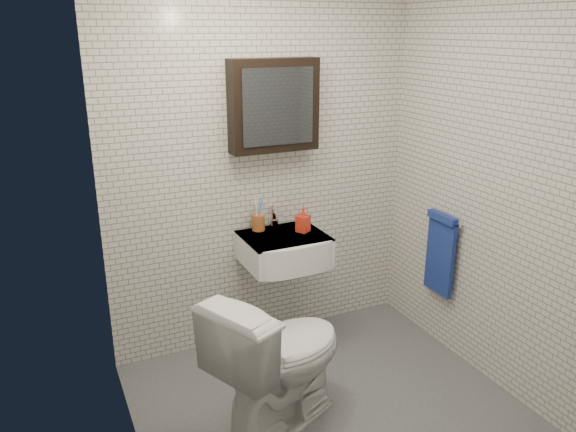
{
  "coord_description": "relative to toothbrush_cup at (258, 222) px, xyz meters",
  "views": [
    {
      "loc": [
        -1.42,
        -2.46,
        2.18
      ],
      "look_at": [
        -0.07,
        0.45,
        1.1
      ],
      "focal_mm": 35.0,
      "sensor_mm": 36.0,
      "label": 1
    }
  ],
  "objects": [
    {
      "name": "ground",
      "position": [
        0.07,
        -0.94,
        -0.91
      ],
      "size": [
        2.2,
        2.0,
        0.01
      ],
      "primitive_type": "cube",
      "color": "#505358",
      "rests_on": "ground"
    },
    {
      "name": "room_shell",
      "position": [
        0.07,
        -0.94,
        0.55
      ],
      "size": [
        2.22,
        2.02,
        2.51
      ],
      "color": "silver",
      "rests_on": "ground"
    },
    {
      "name": "washbasin",
      "position": [
        0.12,
        -0.21,
        -0.16
      ],
      "size": [
        0.55,
        0.5,
        0.2
      ],
      "color": "white",
      "rests_on": "room_shell"
    },
    {
      "name": "faucet",
      "position": [
        0.12,
        -0.01,
        0.01
      ],
      "size": [
        0.06,
        0.2,
        0.15
      ],
      "color": "silver",
      "rests_on": "washbasin"
    },
    {
      "name": "mirror_cabinet",
      "position": [
        0.12,
        -0.01,
        0.79
      ],
      "size": [
        0.6,
        0.15,
        0.6
      ],
      "color": "black",
      "rests_on": "room_shell"
    },
    {
      "name": "towel_rail",
      "position": [
        1.11,
        -0.59,
        -0.19
      ],
      "size": [
        0.09,
        0.3,
        0.58
      ],
      "color": "silver",
      "rests_on": "room_shell"
    },
    {
      "name": "toothbrush_cup",
      "position": [
        0.0,
        0.0,
        0.0
      ],
      "size": [
        0.12,
        0.12,
        0.25
      ],
      "rotation": [
        0.0,
        0.0,
        0.38
      ],
      "color": "#9D5327",
      "rests_on": "washbasin"
    },
    {
      "name": "soap_bottle",
      "position": [
        0.27,
        -0.16,
        0.02
      ],
      "size": [
        0.11,
        0.11,
        0.17
      ],
      "primitive_type": "imported",
      "rotation": [
        0.0,
        0.0,
        0.52
      ],
      "color": "orange",
      "rests_on": "washbasin"
    },
    {
      "name": "toilet",
      "position": [
        -0.24,
        -0.91,
        -0.48
      ],
      "size": [
        0.97,
        0.78,
        0.86
      ],
      "primitive_type": "imported",
      "rotation": [
        0.0,
        0.0,
        2.0
      ],
      "color": "white",
      "rests_on": "ground"
    }
  ]
}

